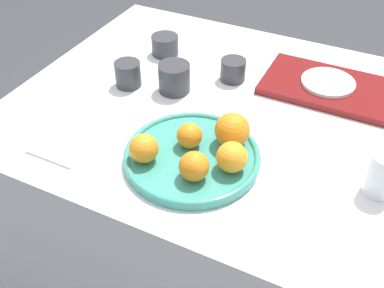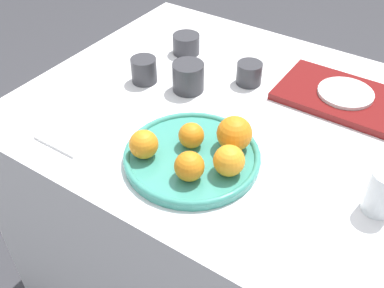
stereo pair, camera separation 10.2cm
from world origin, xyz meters
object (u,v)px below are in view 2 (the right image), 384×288
Objects in this scene: orange_3 at (189,166)px; cup_3 at (249,73)px; napkin at (72,133)px; orange_0 at (144,144)px; serving_tray at (344,97)px; cup_1 at (144,70)px; cup_0 at (186,44)px; orange_1 at (229,161)px; cup_2 at (188,77)px; orange_4 at (234,134)px; side_plate at (346,93)px; orange_2 at (191,135)px; water_glass at (382,192)px; fruit_platter at (192,156)px.

orange_3 is 0.44m from cup_3.
orange_0 is at bearing 6.42° from napkin.
cup_1 reaches higher than serving_tray.
orange_0 is 0.52m from cup_0.
orange_1 reaches higher than cup_2.
cup_1 is (-0.37, 0.13, -0.02)m from orange_4.
orange_3 is at bearing -1.24° from orange_0.
side_plate is 0.27m from cup_3.
orange_2 is 0.43m from water_glass.
water_glass reaches higher than orange_1.
orange_1 is 0.83× the size of cup_0.
water_glass is (0.37, 0.15, -0.00)m from orange_3.
orange_3 is 0.44× the size of side_plate.
side_plate is (0.23, 0.41, -0.02)m from orange_2.
cup_1 is at bearing -148.24° from cup_3.
cup_3 is (-0.11, 0.29, -0.03)m from orange_4.
side_plate is (-0.19, 0.35, -0.03)m from water_glass.
cup_0 is at bearing 133.45° from orange_1.
orange_0 reaches higher than fruit_platter.
orange_0 is 0.13m from orange_3.
orange_4 is at bearing -112.32° from serving_tray.
orange_1 is 0.09m from orange_3.
water_glass is 0.72m from cup_1.
orange_4 reaches higher than serving_tray.
orange_4 is at bearing -68.55° from cup_3.
napkin is at bearing -134.82° from side_plate.
water_glass is (0.49, 0.15, -0.00)m from orange_0.
orange_3 is at bearing -135.93° from orange_1.
orange_0 is 0.32m from cup_2.
orange_0 reaches higher than cup_0.
orange_1 reaches higher than serving_tray.
serving_tray is 0.73m from napkin.
cup_0 is at bearing 125.73° from cup_2.
cup_1 is (-0.40, 0.21, -0.02)m from orange_1.
orange_3 is at bearing -109.57° from side_plate.
orange_3 is at bearing -55.17° from cup_0.
water_glass reaches higher than orange_3.
orange_0 is at bearing 178.76° from orange_3.
side_plate is (0.30, 0.50, -0.03)m from orange_0.
water_glass is (0.42, 0.06, 0.00)m from orange_2.
cup_0 is 0.63× the size of napkin.
water_glass is 0.60m from cup_2.
side_plate is at bearing 60.14° from orange_2.
napkin is (-0.21, -0.02, -0.05)m from orange_0.
napkin is (-0.52, -0.52, -0.01)m from serving_tray.
serving_tray is (0.23, 0.41, -0.04)m from orange_2.
orange_0 is 0.11m from orange_2.
side_plate is at bearing 67.68° from orange_4.
orange_1 is 0.46m from serving_tray.
cup_0 reaches higher than napkin.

